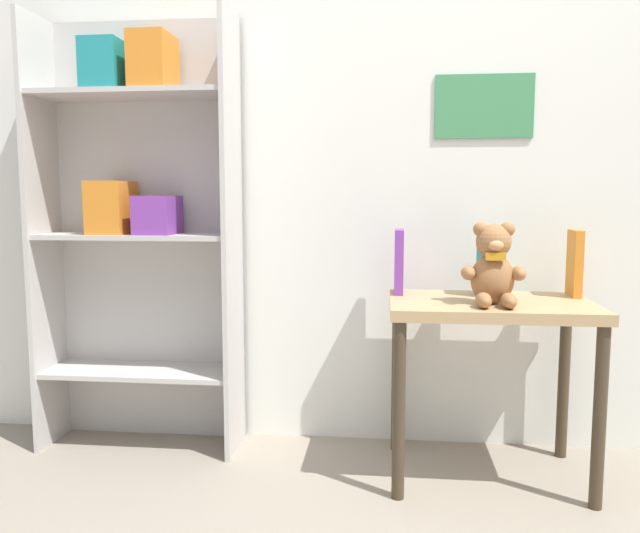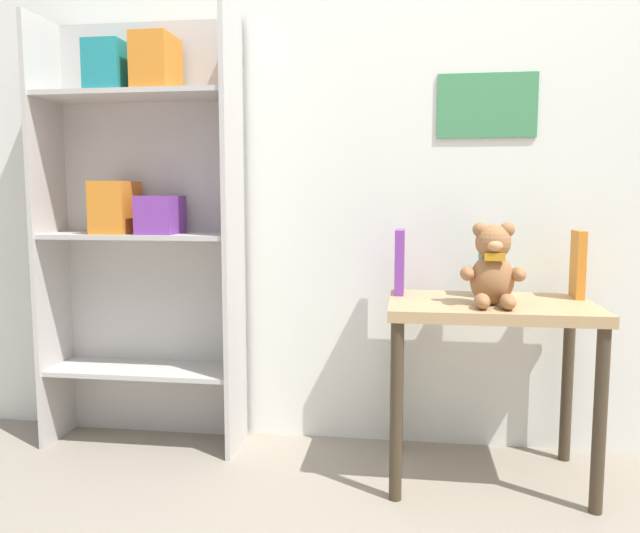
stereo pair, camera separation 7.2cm
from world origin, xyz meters
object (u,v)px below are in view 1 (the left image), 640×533
(display_table, at_px, (490,329))
(book_standing_teal, at_px, (486,262))
(book_standing_orange, at_px, (575,263))
(bookshelf_side, at_px, (140,209))
(book_standing_purple, at_px, (399,261))
(teddy_bear, at_px, (493,267))

(display_table, xyz_separation_m, book_standing_teal, (0.00, 0.12, 0.21))
(book_standing_orange, bearing_deg, book_standing_teal, -176.62)
(bookshelf_side, bearing_deg, book_standing_teal, -2.37)
(display_table, relative_size, book_standing_orange, 2.89)
(display_table, xyz_separation_m, book_standing_purple, (-0.30, 0.13, 0.21))
(display_table, bearing_deg, bookshelf_side, 172.17)
(bookshelf_side, height_order, book_standing_teal, bookshelf_side)
(teddy_bear, bearing_deg, bookshelf_side, 168.79)
(book_standing_purple, distance_m, book_standing_teal, 0.30)
(bookshelf_side, relative_size, teddy_bear, 6.10)
(teddy_bear, bearing_deg, book_standing_orange, 33.23)
(display_table, distance_m, teddy_bear, 0.23)
(display_table, bearing_deg, book_standing_purple, 156.36)
(bookshelf_side, xyz_separation_m, book_standing_orange, (1.56, -0.05, -0.18))
(teddy_bear, relative_size, book_standing_purple, 1.16)
(book_standing_orange, bearing_deg, teddy_bear, -144.16)
(bookshelf_side, distance_m, book_standing_teal, 1.28)
(bookshelf_side, distance_m, teddy_bear, 1.29)
(book_standing_teal, bearing_deg, book_standing_purple, 176.55)
(book_standing_purple, xyz_separation_m, book_standing_teal, (0.30, -0.01, 0.00))
(teddy_bear, distance_m, book_standing_teal, 0.20)
(book_standing_purple, height_order, book_standing_orange, book_standing_orange)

